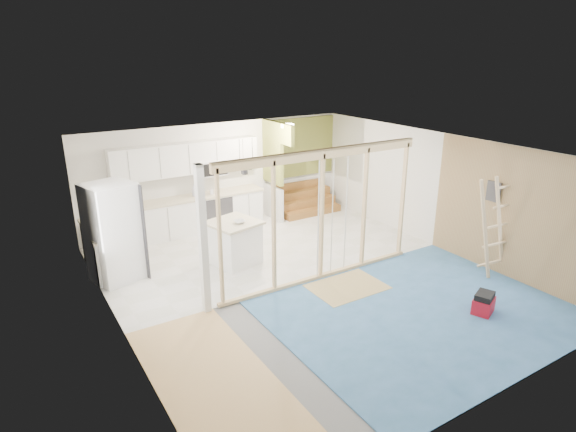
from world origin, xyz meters
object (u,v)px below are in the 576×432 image
island (234,243)px  toolbox (484,304)px  ladder (494,227)px  fridge (114,233)px

island → toolbox: size_ratio=2.37×
toolbox → ladder: size_ratio=0.24×
toolbox → ladder: bearing=11.4°
fridge → toolbox: bearing=-59.4°
island → ladder: bearing=-52.5°
island → toolbox: island is taller
island → ladder: size_ratio=0.57×
island → fridge: bearing=152.9°
fridge → toolbox: size_ratio=3.99×
toolbox → ladder: (1.31, 0.88, 0.85)m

